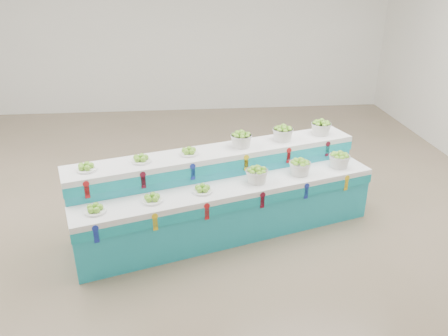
{
  "coord_description": "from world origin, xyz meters",
  "views": [
    {
      "loc": [
        0.18,
        -5.47,
        3.17
      ],
      "look_at": [
        0.67,
        -0.42,
        0.87
      ],
      "focal_mm": 35.71,
      "sensor_mm": 36.0,
      "label": 1
    }
  ],
  "objects_px": {
    "plate_upper_mid": "(141,158)",
    "basket_upper_right": "(321,127)",
    "basket_lower_left": "(257,174)",
    "display_stand": "(224,193)"
  },
  "relations": [
    {
      "from": "plate_upper_mid",
      "to": "basket_upper_right",
      "type": "distance_m",
      "value": 2.55
    },
    {
      "from": "basket_lower_left",
      "to": "basket_upper_right",
      "type": "relative_size",
      "value": 1.0
    },
    {
      "from": "basket_lower_left",
      "to": "plate_upper_mid",
      "type": "xyz_separation_m",
      "value": [
        -1.41,
        0.07,
        0.24
      ]
    },
    {
      "from": "basket_lower_left",
      "to": "display_stand",
      "type": "bearing_deg",
      "value": 161.79
    },
    {
      "from": "display_stand",
      "to": "basket_upper_right",
      "type": "bearing_deg",
      "value": 8.68
    },
    {
      "from": "display_stand",
      "to": "basket_upper_right",
      "type": "xyz_separation_m",
      "value": [
        1.43,
        0.68,
        0.61
      ]
    },
    {
      "from": "display_stand",
      "to": "basket_upper_right",
      "type": "height_order",
      "value": "basket_upper_right"
    },
    {
      "from": "basket_lower_left",
      "to": "plate_upper_mid",
      "type": "relative_size",
      "value": 1.15
    },
    {
      "from": "basket_lower_left",
      "to": "basket_upper_right",
      "type": "height_order",
      "value": "basket_upper_right"
    },
    {
      "from": "display_stand",
      "to": "plate_upper_mid",
      "type": "relative_size",
      "value": 16.11
    }
  ]
}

